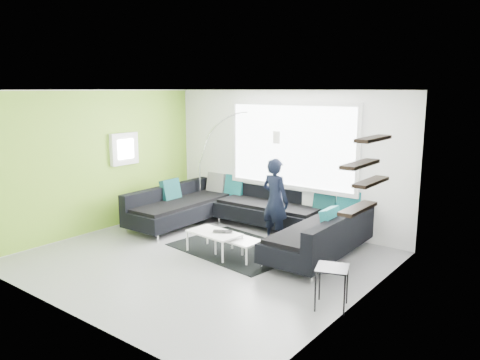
# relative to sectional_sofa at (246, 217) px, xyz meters

# --- Properties ---
(ground) EXTENTS (5.50, 5.50, 0.00)m
(ground) POSITION_rel_sectional_sofa_xyz_m (0.13, -1.38, -0.40)
(ground) COLOR gray
(ground) RESTS_ON ground
(room_shell) EXTENTS (5.54, 5.04, 2.82)m
(room_shell) POSITION_rel_sectional_sofa_xyz_m (0.16, -1.18, 1.41)
(room_shell) COLOR white
(room_shell) RESTS_ON ground
(sectional_sofa) EXTENTS (4.30, 2.71, 0.92)m
(sectional_sofa) POSITION_rel_sectional_sofa_xyz_m (0.00, 0.00, 0.00)
(sectional_sofa) COLOR black
(sectional_sofa) RESTS_ON ground
(rug) EXTENTS (2.37, 1.85, 0.01)m
(rug) POSITION_rel_sectional_sofa_xyz_m (0.27, -0.61, -0.40)
(rug) COLOR black
(rug) RESTS_ON ground
(coffee_table) EXTENTS (1.25, 0.80, 0.39)m
(coffee_table) POSITION_rel_sectional_sofa_xyz_m (0.35, -1.01, -0.21)
(coffee_table) COLOR silver
(coffee_table) RESTS_ON ground
(arc_lamp) EXTENTS (2.39, 1.52, 2.36)m
(arc_lamp) POSITION_rel_sectional_sofa_xyz_m (-1.86, 0.73, 0.77)
(arc_lamp) COLOR silver
(arc_lamp) RESTS_ON ground
(side_table) EXTENTS (0.52, 0.52, 0.56)m
(side_table) POSITION_rel_sectional_sofa_xyz_m (2.67, -1.68, -0.12)
(side_table) COLOR black
(side_table) RESTS_ON ground
(person) EXTENTS (0.67, 0.52, 1.58)m
(person) POSITION_rel_sectional_sofa_xyz_m (0.59, 0.12, 0.39)
(person) COLOR black
(person) RESTS_ON ground
(laptop) EXTENTS (0.54, 0.53, 0.03)m
(laptop) POSITION_rel_sectional_sofa_xyz_m (0.28, -1.03, -0.00)
(laptop) COLOR black
(laptop) RESTS_ON coffee_table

